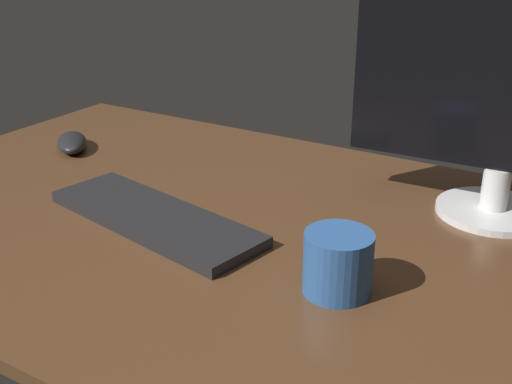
{
  "coord_description": "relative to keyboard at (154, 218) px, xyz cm",
  "views": [
    {
      "loc": [
        48.52,
        -76.22,
        46.06
      ],
      "look_at": [
        2.4,
        0.24,
        8.0
      ],
      "focal_mm": 44.93,
      "sensor_mm": 36.0,
      "label": 1
    }
  ],
  "objects": [
    {
      "name": "desk",
      "position": [
        12.14,
        6.65,
        -1.91
      ],
      "size": [
        140.0,
        84.0,
        2.0
      ],
      "primitive_type": "cube",
      "color": "#4C301C",
      "rests_on": "ground"
    },
    {
      "name": "keyboard",
      "position": [
        0.0,
        0.0,
        0.0
      ],
      "size": [
        40.22,
        19.47,
        1.81
      ],
      "primitive_type": "cube",
      "rotation": [
        0.0,
        0.0,
        -0.19
      ],
      "color": "black",
      "rests_on": "desk"
    },
    {
      "name": "computer_mouse",
      "position": [
        -36.93,
        18.43,
        0.71
      ],
      "size": [
        12.82,
        12.54,
        3.23
      ],
      "primitive_type": "ellipsoid",
      "rotation": [
        0.0,
        0.0,
        -0.75
      ],
      "color": "black",
      "rests_on": "desk"
    },
    {
      "name": "coffee_mug",
      "position": [
        32.92,
        -3.54,
        3.18
      ],
      "size": [
        8.87,
        8.87,
        8.18
      ],
      "primitive_type": "cylinder",
      "color": "#28518C",
      "rests_on": "desk"
    }
  ]
}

